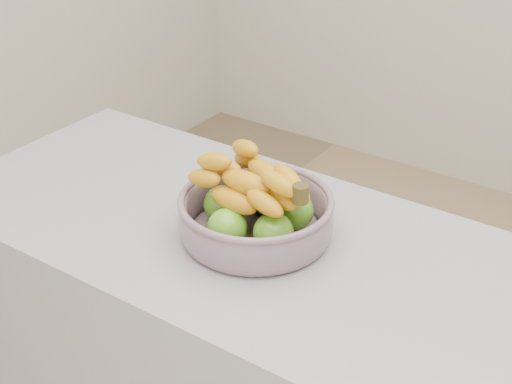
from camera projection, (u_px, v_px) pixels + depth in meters
fruit_bowl at (256, 212)px, 1.39m from camera, size 0.30×0.30×0.16m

